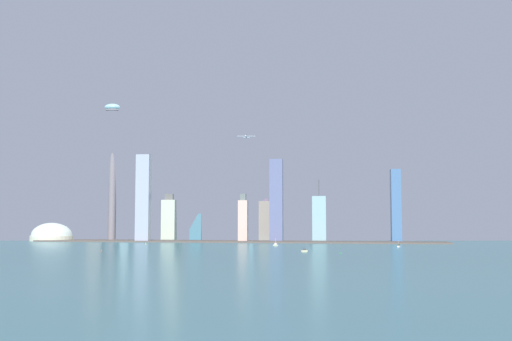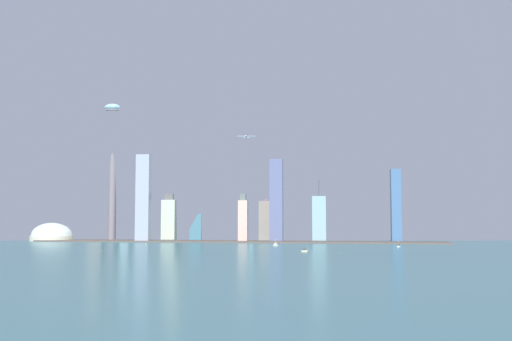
# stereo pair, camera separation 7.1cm
# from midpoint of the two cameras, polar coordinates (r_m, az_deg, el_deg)

# --- Properties ---
(ground_plane) EXTENTS (6000.00, 6000.00, 0.00)m
(ground_plane) POSITION_cam_midpoint_polar(r_m,az_deg,el_deg) (546.27, -9.37, -9.01)
(ground_plane) COLOR #396871
(waterfront_pier) EXTENTS (674.08, 48.47, 2.12)m
(waterfront_pier) POSITION_cam_midpoint_polar(r_m,az_deg,el_deg) (951.65, -2.01, -6.97)
(waterfront_pier) COLOR #534A43
(waterfront_pier) RESTS_ON ground
(observation_tower) EXTENTS (36.00, 36.00, 341.58)m
(observation_tower) POSITION_cam_midpoint_polar(r_m,az_deg,el_deg) (1038.62, -13.81, 2.51)
(observation_tower) COLOR slate
(observation_tower) RESTS_ON ground
(stadium_dome) EXTENTS (76.55, 76.55, 45.03)m
(stadium_dome) POSITION_cam_midpoint_polar(r_m,az_deg,el_deg) (1072.20, -19.28, -6.07)
(stadium_dome) COLOR beige
(stadium_dome) RESTS_ON ground
(skyscraper_0) EXTENTS (21.31, 18.50, 136.22)m
(skyscraper_0) POSITION_cam_midpoint_polar(r_m,az_deg,el_deg) (963.09, 2.01, -2.95)
(skyscraper_0) COLOR slate
(skyscraper_0) RESTS_ON ground
(skyscraper_1) EXTENTS (20.00, 19.83, 72.14)m
(skyscraper_1) POSITION_cam_midpoint_polar(r_m,az_deg,el_deg) (1006.81, 0.90, -4.91)
(skyscraper_1) COLOR gray
(skyscraper_1) RESTS_ON ground
(skyscraper_2) EXTENTS (16.14, 24.47, 120.95)m
(skyscraper_2) POSITION_cam_midpoint_polar(r_m,az_deg,el_deg) (1007.19, 13.54, -3.32)
(skyscraper_2) COLOR #406592
(skyscraper_2) RESTS_ON ground
(skyscraper_3) EXTENTS (20.67, 12.83, 52.45)m
(skyscraper_3) POSITION_cam_midpoint_polar(r_m,az_deg,el_deg) (1015.31, -5.89, -5.47)
(skyscraper_3) COLOR #437184
(skyscraper_3) RESTS_ON ground
(skyscraper_4) EXTENTS (20.69, 21.56, 177.60)m
(skyscraper_4) POSITION_cam_midpoint_polar(r_m,az_deg,el_deg) (1051.89, -7.87, -2.17)
(skyscraper_4) COLOR #B5B29D
(skyscraper_4) RESTS_ON ground
(skyscraper_5) EXTENTS (20.06, 17.42, 117.01)m
(skyscraper_5) POSITION_cam_midpoint_polar(r_m,az_deg,el_deg) (1042.61, -0.79, -4.07)
(skyscraper_5) COLOR #88B0C2
(skyscraper_5) RESTS_ON ground
(skyscraper_6) EXTENTS (23.44, 24.03, 118.23)m
(skyscraper_6) POSITION_cam_midpoint_polar(r_m,az_deg,el_deg) (1066.79, -12.77, -3.55)
(skyscraper_6) COLOR #9FC0CA
(skyscraper_6) RESTS_ON ground
(skyscraper_7) EXTENTS (27.57, 18.64, 161.62)m
(skyscraper_7) POSITION_cam_midpoint_polar(r_m,az_deg,el_deg) (1113.46, -15.35, -2.70)
(skyscraper_7) COLOR gray
(skyscraper_7) RESTS_ON ground
(skyscraper_8) EXTENTS (22.66, 14.91, 144.03)m
(skyscraper_8) POSITION_cam_midpoint_polar(r_m,az_deg,el_deg) (979.74, -10.99, -2.66)
(skyscraper_8) COLOR #919BB2
(skyscraper_8) RESTS_ON ground
(skyscraper_9) EXTENTS (22.60, 13.02, 102.47)m
(skyscraper_9) POSITION_cam_midpoint_polar(r_m,az_deg,el_deg) (969.56, 6.21, -4.72)
(skyscraper_9) COLOR #7FA8AF
(skyscraper_9) RESTS_ON ground
(skyscraper_10) EXTENTS (27.87, 20.52, 117.37)m
(skyscraper_10) POSITION_cam_midpoint_polar(r_m,az_deg,el_deg) (1029.20, 6.07, -3.74)
(skyscraper_10) COLOR #AAB9BE
(skyscraper_10) RESTS_ON ground
(skyscraper_11) EXTENTS (23.86, 21.70, 80.09)m
(skyscraper_11) POSITION_cam_midpoint_polar(r_m,az_deg,el_deg) (1013.85, -8.48, -4.73)
(skyscraper_11) COLOR #ADBBA4
(skyscraper_11) RESTS_ON ground
(skyscraper_12) EXTENTS (15.37, 12.76, 78.64)m
(skyscraper_12) POSITION_cam_midpoint_polar(r_m,az_deg,el_deg) (958.41, -1.28, -4.85)
(skyscraper_12) COLOR #C4A495
(skyscraper_12) RESTS_ON ground
(boat_0) EXTENTS (7.48, 7.70, 4.04)m
(boat_0) POSITION_cam_midpoint_polar(r_m,az_deg,el_deg) (709.46, 4.77, -7.83)
(boat_0) COLOR beige
(boat_0) RESTS_ON ground
(boat_1) EXTENTS (4.90, 7.98, 9.77)m
(boat_1) POSITION_cam_midpoint_polar(r_m,az_deg,el_deg) (831.55, 13.81, -7.19)
(boat_1) COLOR white
(boat_1) RESTS_ON ground
(boat_2) EXTENTS (7.60, 6.23, 11.02)m
(boat_2) POSITION_cam_midpoint_polar(r_m,az_deg,el_deg) (843.55, 1.92, -7.28)
(boat_2) COLOR beige
(boat_2) RESTS_ON ground
(channel_buoy_0) EXTENTS (1.16, 1.16, 2.33)m
(channel_buoy_0) POSITION_cam_midpoint_polar(r_m,az_deg,el_deg) (677.58, 8.33, -8.00)
(channel_buoy_0) COLOR green
(channel_buoy_0) RESTS_ON ground
(channel_buoy_1) EXTENTS (1.06, 1.06, 2.90)m
(channel_buoy_1) POSITION_cam_midpoint_polar(r_m,az_deg,el_deg) (894.78, -10.76, -7.04)
(channel_buoy_1) COLOR yellow
(channel_buoy_1) RESTS_ON ground
(channel_buoy_2) EXTENTS (1.12, 1.12, 2.87)m
(channel_buoy_2) POSITION_cam_midpoint_polar(r_m,az_deg,el_deg) (740.97, -14.93, -7.56)
(channel_buoy_2) COLOR #E54C19
(channel_buoy_2) RESTS_ON ground
(airplane) EXTENTS (28.65, 26.44, 7.32)m
(airplane) POSITION_cam_midpoint_polar(r_m,az_deg,el_deg) (918.84, -0.97, 3.34)
(airplane) COLOR silver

